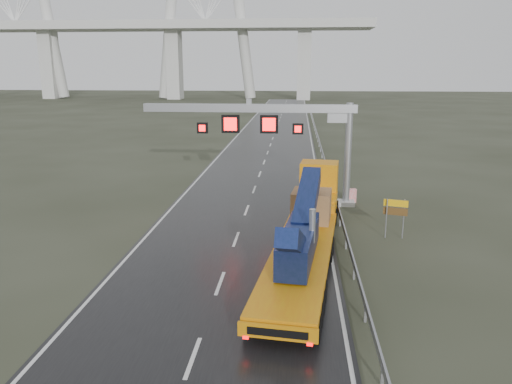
# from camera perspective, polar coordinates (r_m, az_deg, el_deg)

# --- Properties ---
(ground) EXTENTS (400.00, 400.00, 0.00)m
(ground) POSITION_cam_1_polar(r_m,az_deg,el_deg) (19.51, -5.98, -15.22)
(ground) COLOR #2D3122
(ground) RESTS_ON ground
(road) EXTENTS (11.00, 200.00, 0.02)m
(road) POSITION_cam_1_polar(r_m,az_deg,el_deg) (57.59, 1.33, 4.51)
(road) COLOR black
(road) RESTS_ON ground
(guardrail) EXTENTS (0.20, 140.00, 1.40)m
(guardrail) POSITION_cam_1_polar(r_m,az_deg,el_deg) (47.61, 7.97, 3.21)
(guardrail) COLOR gray
(guardrail) RESTS_ON ground
(sign_gantry) EXTENTS (14.90, 1.20, 7.42)m
(sign_gantry) POSITION_cam_1_polar(r_m,az_deg,el_deg) (34.94, 2.68, 7.60)
(sign_gantry) COLOR beige
(sign_gantry) RESTS_ON ground
(heavy_haul_truck) EXTENTS (4.73, 18.38, 4.28)m
(heavy_haul_truck) POSITION_cam_1_polar(r_m,az_deg,el_deg) (26.95, 6.09, -3.00)
(heavy_haul_truck) COLOR #CC6B0B
(heavy_haul_truck) RESTS_ON ground
(exit_sign_pair) EXTENTS (1.32, 0.41, 2.31)m
(exit_sign_pair) POSITION_cam_1_polar(r_m,az_deg,el_deg) (29.38, 15.64, -2.10)
(exit_sign_pair) COLOR #989BA0
(exit_sign_pair) RESTS_ON ground
(striped_barrier) EXTENTS (0.66, 0.45, 1.01)m
(striped_barrier) POSITION_cam_1_polar(r_m,az_deg,el_deg) (36.79, 10.88, -0.41)
(striped_barrier) COLOR red
(striped_barrier) RESTS_ON ground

